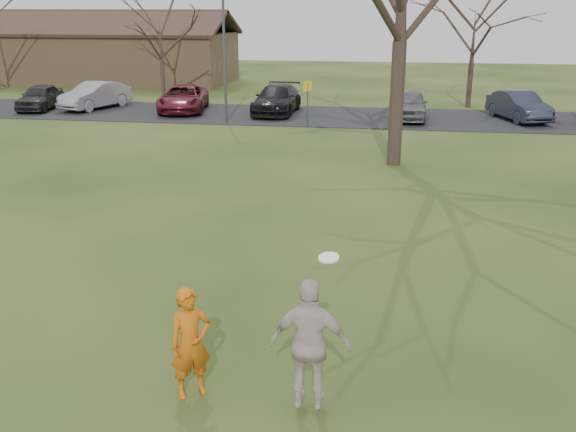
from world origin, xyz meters
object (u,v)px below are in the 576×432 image
object	(u,v)px
car_5	(519,106)
building	(93,55)
car_3	(277,99)
lamp_post	(224,37)
car_2	(183,98)
player_defender	(190,343)
catching_play	(311,344)
car_1	(95,95)
car_4	(409,105)
car_0	(40,97)

from	to	relation	value
car_5	building	size ratio (longest dim) A/B	0.20
car_3	lamp_post	distance (m)	4.75
car_2	car_3	size ratio (longest dim) A/B	0.99
player_defender	car_3	size ratio (longest dim) A/B	0.33
catching_play	building	size ratio (longest dim) A/B	0.10
car_1	lamp_post	bearing A→B (deg)	-2.04
car_4	catching_play	size ratio (longest dim) A/B	1.96
player_defender	catching_play	xyz separation A→B (m)	(1.72, -0.18, 0.23)
car_0	car_2	xyz separation A→B (m)	(7.79, 0.61, 0.01)
player_defender	building	distance (m)	42.45
car_1	car_3	size ratio (longest dim) A/B	0.88
car_2	catching_play	size ratio (longest dim) A/B	2.27
car_1	car_3	xyz separation A→B (m)	(9.99, -0.05, 0.00)
car_1	car_2	bearing A→B (deg)	15.95
car_4	catching_play	world-z (taller)	catching_play
building	car_4	bearing A→B (deg)	-30.57
player_defender	car_5	distance (m)	26.43
catching_play	lamp_post	distance (m)	23.73
car_2	car_0	bearing A→B (deg)	174.82
player_defender	car_2	xyz separation A→B (m)	(-8.26, 25.08, -0.10)
car_5	car_4	bearing A→B (deg)	167.06
player_defender	car_5	size ratio (longest dim) A/B	0.39
player_defender	car_1	world-z (taller)	player_defender
car_1	lamp_post	distance (m)	9.15
player_defender	catching_play	bearing A→B (deg)	-41.62
car_1	car_5	world-z (taller)	car_1
car_2	building	world-z (taller)	building
car_0	catching_play	distance (m)	30.39
car_2	car_4	size ratio (longest dim) A/B	1.15
car_5	player_defender	bearing A→B (deg)	-127.85
car_0	player_defender	bearing A→B (deg)	-64.70
car_4	building	bearing A→B (deg)	151.14
car_1	lamp_post	world-z (taller)	lamp_post
player_defender	lamp_post	bearing A→B (deg)	67.68
car_0	car_3	distance (m)	12.79
car_2	catching_play	xyz separation A→B (m)	(9.98, -25.26, 0.34)
car_5	building	xyz separation A→B (m)	(-27.92, 12.85, 1.20)
car_1	car_2	size ratio (longest dim) A/B	0.89
car_2	building	bearing A→B (deg)	121.08
car_5	catching_play	bearing A→B (deg)	-124.15
car_2	car_3	xyz separation A→B (m)	(4.97, 0.14, 0.04)
car_1	building	distance (m)	13.95
player_defender	lamp_post	xyz separation A→B (m)	(-5.23, 22.32, 3.15)
car_4	player_defender	bearing A→B (deg)	-96.24
car_0	car_2	distance (m)	7.82
car_1	catching_play	bearing A→B (deg)	-41.43
building	catching_play	bearing A→B (deg)	-61.13
car_3	car_4	xyz separation A→B (m)	(6.70, -0.78, 0.00)
player_defender	car_1	bearing A→B (deg)	82.21
catching_play	lamp_post	bearing A→B (deg)	107.16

